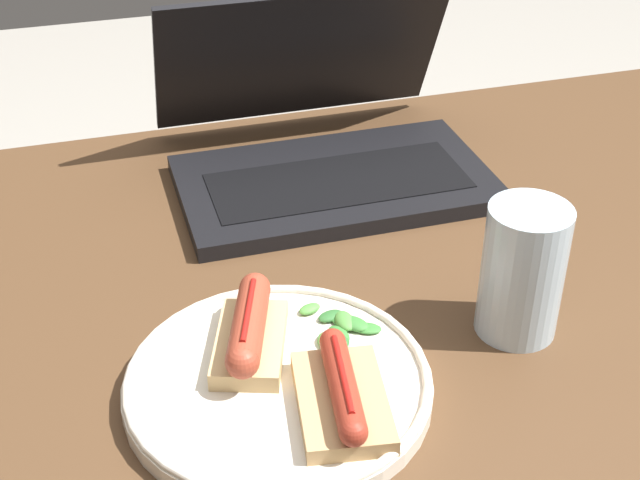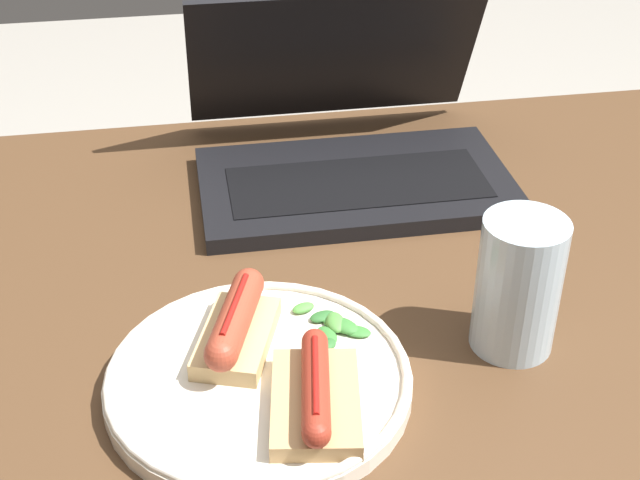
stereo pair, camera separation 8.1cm
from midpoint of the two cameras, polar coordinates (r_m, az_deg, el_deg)
The scene contains 7 objects.
desk at distance 0.95m, azimuth 6.12°, elevation -6.30°, with size 1.30×0.75×0.74m.
laptop at distance 1.02m, azimuth -1.99°, elevation 6.05°, with size 0.35×0.29×0.19m.
plate at distance 0.73m, azimuth -5.90°, elevation -9.23°, with size 0.25×0.25×0.02m.
sausage_toast_left at distance 0.69m, azimuth -1.96°, elevation -10.01°, with size 0.08×0.12×0.04m.
sausage_toast_middle at distance 0.74m, azimuth -7.65°, elevation -5.98°, with size 0.09×0.12×0.05m.
salad_pile at distance 0.77m, azimuth -1.65°, elevation -5.65°, with size 0.07×0.08×0.01m.
drinking_glass at distance 0.77m, azimuth 9.85°, elevation -2.10°, with size 0.07×0.07×0.12m.
Camera 1 is at (-0.34, -0.66, 1.25)m, focal length 50.00 mm.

